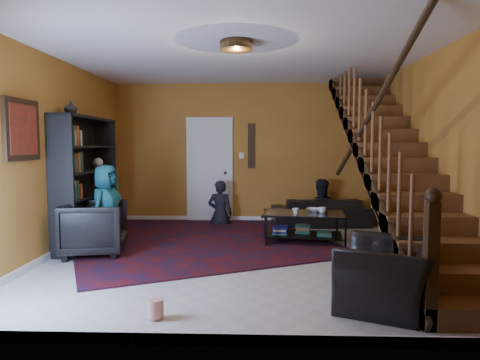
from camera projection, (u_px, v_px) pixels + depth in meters
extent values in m
plane|color=beige|center=(239.00, 255.00, 6.08)|extent=(5.50, 5.50, 0.00)
plane|color=#B97A29|center=(244.00, 153.00, 8.70)|extent=(5.20, 0.00, 5.20)
plane|color=#B97A29|center=(225.00, 168.00, 3.22)|extent=(5.20, 0.00, 5.20)
plane|color=#B97A29|center=(56.00, 157.00, 6.05)|extent=(0.00, 5.50, 5.50)
plane|color=#B97A29|center=(428.00, 157.00, 5.87)|extent=(0.00, 5.50, 5.50)
plane|color=white|center=(239.00, 55.00, 5.84)|extent=(5.50, 5.50, 0.00)
cube|color=silver|center=(244.00, 219.00, 8.80)|extent=(5.20, 0.02, 0.10)
cube|color=silver|center=(60.00, 250.00, 6.16)|extent=(0.02, 5.50, 0.10)
cube|color=#B97A29|center=(393.00, 163.00, 5.89)|extent=(0.95, 4.92, 2.83)
cube|color=black|center=(360.00, 157.00, 5.90)|extent=(0.04, 5.02, 3.02)
cylinder|color=black|center=(363.00, 124.00, 5.86)|extent=(0.07, 4.20, 2.44)
cube|color=black|center=(431.00, 267.00, 3.58)|extent=(0.10, 0.10, 1.10)
cube|color=black|center=(87.00, 181.00, 6.67)|extent=(0.35, 1.80, 2.00)
cube|color=black|center=(88.00, 219.00, 6.72)|extent=(0.35, 1.72, 0.03)
cube|color=black|center=(86.00, 171.00, 6.66)|extent=(0.35, 1.72, 0.03)
cube|color=silver|center=(210.00, 171.00, 8.73)|extent=(0.82, 0.05, 2.05)
cube|color=maroon|center=(22.00, 130.00, 5.12)|extent=(0.04, 0.74, 0.74)
cube|color=black|center=(251.00, 146.00, 8.66)|extent=(0.14, 0.03, 0.90)
cylinder|color=#3F2814|center=(236.00, 46.00, 5.05)|extent=(0.40, 0.40, 0.10)
cube|color=#420B0C|center=(192.00, 236.00, 7.30)|extent=(5.33, 5.60, 0.02)
imported|color=black|center=(320.00, 212.00, 8.29)|extent=(1.91, 0.88, 0.54)
imported|color=black|center=(95.00, 228.00, 6.06)|extent=(0.98, 0.96, 0.77)
imported|color=black|center=(387.00, 275.00, 4.12)|extent=(1.18, 1.24, 0.64)
imported|color=black|center=(220.00, 214.00, 8.42)|extent=(0.51, 0.35, 1.33)
imported|color=black|center=(320.00, 214.00, 8.35)|extent=(0.67, 0.53, 1.36)
imported|color=#1A6563|center=(106.00, 208.00, 6.25)|extent=(0.53, 0.70, 1.28)
cube|color=black|center=(266.00, 232.00, 6.56)|extent=(0.03, 0.03, 0.48)
cube|color=black|center=(346.00, 232.00, 6.51)|extent=(0.03, 0.03, 0.48)
cube|color=black|center=(265.00, 224.00, 7.23)|extent=(0.03, 0.03, 0.48)
cube|color=black|center=(337.00, 224.00, 7.19)|extent=(0.03, 0.03, 0.48)
cube|color=black|center=(303.00, 235.00, 6.88)|extent=(1.29, 0.84, 0.02)
cube|color=silver|center=(304.00, 213.00, 6.85)|extent=(1.36, 0.91, 0.02)
imported|color=#999999|center=(322.00, 210.00, 6.80)|extent=(0.15, 0.15, 0.10)
imported|color=#999999|center=(296.00, 211.00, 6.69)|extent=(0.13, 0.13, 0.10)
imported|color=#999999|center=(314.00, 210.00, 6.96)|extent=(0.29, 0.29, 0.06)
imported|color=#999999|center=(71.00, 108.00, 6.09)|extent=(0.18, 0.18, 0.19)
cylinder|color=red|center=(156.00, 308.00, 3.85)|extent=(0.16, 0.16, 0.16)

